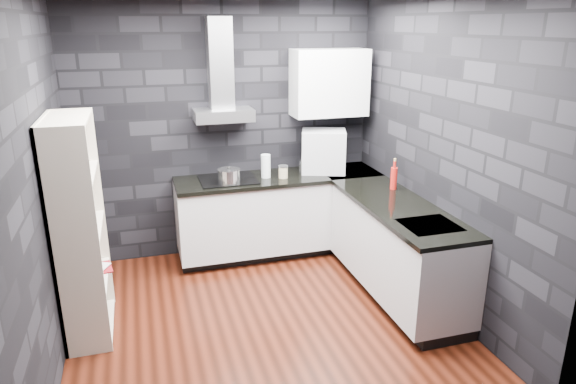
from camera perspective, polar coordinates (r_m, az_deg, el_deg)
name	(u,v)px	position (r m, az deg, el deg)	size (l,w,h in m)	color
ground	(264,320)	(4.60, -2.66, -14.04)	(3.20, 3.20, 0.00)	#3E150B
wall_back	(226,131)	(5.59, -6.93, 6.72)	(3.20, 0.05, 2.70)	black
wall_front	(339,257)	(2.59, 5.73, -7.19)	(3.20, 0.05, 2.70)	black
wall_left	(37,189)	(4.01, -26.14, 0.28)	(0.05, 3.20, 2.70)	black
wall_right	(442,156)	(4.69, 16.79, 3.81)	(0.05, 3.20, 2.70)	black
toekick_back	(278,247)	(5.83, -1.09, -6.11)	(2.18, 0.50, 0.10)	black
toekick_right	(398,288)	(5.09, 12.09, -10.39)	(0.50, 1.78, 0.10)	black
counter_back_cab	(279,212)	(5.63, -1.00, -2.28)	(2.20, 0.60, 0.76)	silver
counter_right_cab	(397,247)	(4.89, 12.00, -6.04)	(0.60, 1.80, 0.76)	silver
counter_back_top	(279,178)	(5.50, -1.00, 1.59)	(2.20, 0.62, 0.04)	black
counter_right_top	(399,207)	(4.73, 12.21, -1.64)	(0.62, 1.80, 0.04)	black
counter_corner_top	(348,172)	(5.76, 6.66, 2.26)	(0.62, 0.62, 0.04)	black
hood_body	(223,115)	(5.36, -7.19, 8.49)	(0.60, 0.34, 0.12)	#ABACB1
hood_chimney	(220,63)	(5.36, -7.54, 13.98)	(0.24, 0.20, 0.90)	#ABACB1
upper_cabinet	(329,83)	(5.61, 4.60, 12.01)	(0.80, 0.35, 0.70)	silver
cooktop	(228,179)	(5.38, -6.68, 1.39)	(0.58, 0.50, 0.01)	black
sink_rim	(430,225)	(4.33, 15.47, -3.59)	(0.44, 0.40, 0.01)	#ABACB1
pot	(229,177)	(5.23, -6.55, 1.70)	(0.22, 0.22, 0.13)	silver
glass_vase	(266,166)	(5.42, -2.48, 2.90)	(0.10, 0.10, 0.25)	white
storage_jar	(283,172)	(5.41, -0.54, 2.19)	(0.10, 0.10, 0.12)	tan
utensil_crock	(303,166)	(5.63, 1.73, 2.89)	(0.10, 0.10, 0.13)	silver
appliance_garage	(324,151)	(5.62, 3.97, 4.52)	(0.46, 0.36, 0.46)	#AFB2B7
red_bottle	(394,178)	(5.13, 11.67, 1.49)	(0.06, 0.06, 0.22)	#A11611
bookshelf	(80,229)	(4.41, -22.13, -3.86)	(0.34, 0.80, 1.80)	beige
fruit_bowl	(78,230)	(4.29, -22.31, -3.96)	(0.21, 0.21, 0.05)	silver
book_red	(88,259)	(4.66, -21.36, -6.94)	(0.18, 0.02, 0.24)	maroon
book_second	(84,256)	(4.67, -21.75, -6.67)	(0.17, 0.02, 0.24)	#B2B2B2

